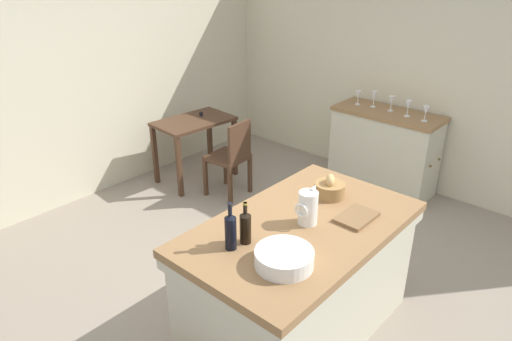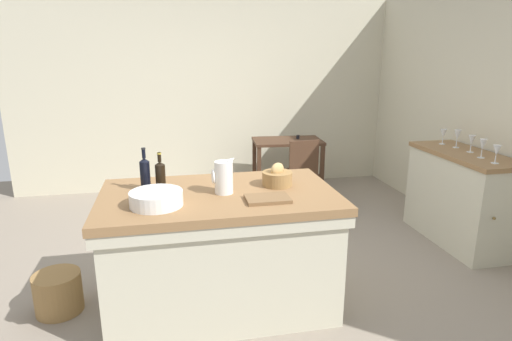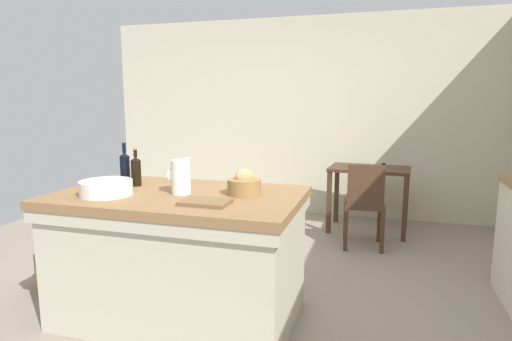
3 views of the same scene
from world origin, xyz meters
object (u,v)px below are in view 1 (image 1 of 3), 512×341
at_px(wine_glass_middle, 392,101).
at_px(wine_glass_right, 374,96).
at_px(writing_desk, 194,130).
at_px(wine_glass_far_right, 358,95).
at_px(wash_bowl, 284,258).
at_px(cutting_board, 356,217).
at_px(island_table, 299,274).
at_px(bread_basket, 330,189).
at_px(pitcher, 308,208).
at_px(side_cabinet, 384,150).
at_px(wooden_chair, 231,156).
at_px(wine_glass_left, 408,105).
at_px(wine_bottle_dark, 245,227).
at_px(wine_bottle_amber, 231,230).
at_px(wine_glass_far_left, 426,111).

distance_m(wine_glass_middle, wine_glass_right, 0.22).
xyz_separation_m(writing_desk, wine_glass_far_right, (1.31, -1.40, 0.41)).
relative_size(wash_bowl, cutting_board, 1.16).
height_order(island_table, wine_glass_middle, wine_glass_middle).
bearing_deg(bread_basket, writing_desk, 72.37).
bearing_deg(bread_basket, wine_glass_right, 20.71).
relative_size(writing_desk, pitcher, 3.43).
bearing_deg(wine_glass_far_right, wash_bowl, -157.05).
height_order(side_cabinet, wooden_chair, side_cabinet).
distance_m(pitcher, wine_glass_left, 2.50).
distance_m(pitcher, wine_bottle_dark, 0.47).
bearing_deg(wine_bottle_dark, wine_bottle_amber, 168.40).
distance_m(wooden_chair, wash_bowl, 2.62).
bearing_deg(wine_bottle_amber, wine_glass_middle, 9.24).
bearing_deg(wine_glass_right, pitcher, -160.44).
bearing_deg(wine_glass_middle, bread_basket, -164.66).
relative_size(pitcher, wine_glass_right, 1.49).
distance_m(wooden_chair, wine_bottle_dark, 2.38).
distance_m(wine_glass_far_left, wine_glass_right, 0.65).
height_order(wash_bowl, wine_glass_far_right, wine_glass_far_right).
relative_size(writing_desk, bread_basket, 4.16).
height_order(wine_glass_left, wine_glass_far_right, wine_glass_left).
distance_m(wine_glass_middle, wine_glass_far_right, 0.40).
distance_m(wine_glass_left, wine_glass_middle, 0.23).
relative_size(side_cabinet, wash_bowl, 3.51).
distance_m(side_cabinet, wash_bowl, 3.09).
relative_size(wooden_chair, wine_glass_left, 5.10).
relative_size(wooden_chair, wine_bottle_dark, 3.19).
xyz_separation_m(cutting_board, wine_glass_far_right, (2.21, 1.29, 0.13)).
height_order(writing_desk, wine_glass_far_left, wine_glass_far_left).
bearing_deg(wine_glass_right, cutting_board, -153.68).
distance_m(bread_basket, wine_glass_left, 2.07).
relative_size(wine_bottle_dark, wine_glass_left, 1.60).
bearing_deg(wine_glass_far_left, wash_bowl, -171.75).
distance_m(side_cabinet, writing_desk, 2.22).
xyz_separation_m(wine_bottle_dark, wine_glass_far_left, (2.87, 0.09, 0.03)).
bearing_deg(cutting_board, wine_bottle_dark, 152.35).
bearing_deg(island_table, wine_glass_left, 9.88).
height_order(side_cabinet, wine_glass_middle, wine_glass_middle).
height_order(side_cabinet, wine_bottle_amber, wine_bottle_amber).
distance_m(wine_glass_far_left, wine_glass_middle, 0.44).
xyz_separation_m(wine_bottle_amber, wine_glass_far_right, (3.03, 0.90, 0.01)).
relative_size(wooden_chair, wine_bottle_amber, 2.84).
relative_size(side_cabinet, cutting_board, 4.08).
height_order(wine_glass_far_left, wine_glass_right, wine_glass_right).
xyz_separation_m(wine_glass_far_left, wine_glass_right, (0.08, 0.65, 0.01)).
xyz_separation_m(side_cabinet, cutting_board, (-2.20, -0.89, 0.45)).
bearing_deg(bread_basket, side_cabinet, 15.65).
bearing_deg(cutting_board, wooden_chair, 66.90).
xyz_separation_m(side_cabinet, wine_glass_far_right, (0.01, 0.40, 0.57)).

